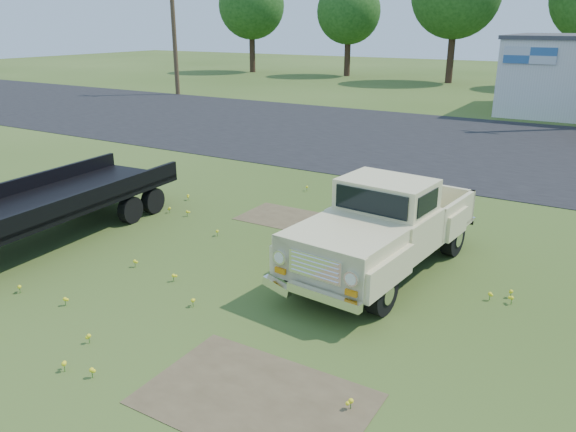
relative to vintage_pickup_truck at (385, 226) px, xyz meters
name	(u,v)px	position (x,y,z in m)	size (l,w,h in m)	color
ground	(279,287)	(-1.39, -1.75, -0.96)	(140.00, 140.00, 0.00)	#344C18
asphalt_lot	(473,146)	(-1.39, 13.25, -0.96)	(90.00, 14.00, 0.02)	black
dirt_patch_a	(256,399)	(0.11, -4.75, -0.96)	(3.00, 2.00, 0.01)	brown
dirt_patch_b	(285,218)	(-3.39, 1.75, -0.96)	(2.20, 1.60, 0.01)	brown
utility_pole_west	(174,25)	(-23.39, 20.25, 3.64)	(1.60, 0.30, 9.00)	#42321E
treeline_a	(251,6)	(-29.39, 38.25, 5.34)	(6.40, 6.40, 9.52)	#362218
treeline_b	(349,12)	(-19.39, 39.25, 4.70)	(5.76, 5.76, 8.57)	#362218
vintage_pickup_truck	(385,226)	(0.00, 0.00, 0.00)	(2.06, 5.30, 1.92)	beige
flatbed_trailer	(50,196)	(-7.42, -2.11, 0.00)	(2.34, 7.03, 1.92)	black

